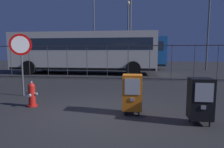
# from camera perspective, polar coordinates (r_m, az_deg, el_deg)

# --- Properties ---
(ground_plane) EXTENTS (60.00, 60.00, 0.00)m
(ground_plane) POSITION_cam_1_polar(r_m,az_deg,el_deg) (4.98, -5.28, -11.88)
(ground_plane) COLOR #262628
(fire_hydrant) EXTENTS (0.33, 0.31, 0.75)m
(fire_hydrant) POSITION_cam_1_polar(r_m,az_deg,el_deg) (5.99, -23.13, -5.76)
(fire_hydrant) COLOR red
(fire_hydrant) RESTS_ON ground_plane
(newspaper_box_primary) EXTENTS (0.48, 0.42, 1.02)m
(newspaper_box_primary) POSITION_cam_1_polar(r_m,az_deg,el_deg) (4.80, 6.19, -5.54)
(newspaper_box_primary) COLOR black
(newspaper_box_primary) RESTS_ON ground_plane
(newspaper_box_secondary) EXTENTS (0.48, 0.42, 1.02)m
(newspaper_box_secondary) POSITION_cam_1_polar(r_m,az_deg,el_deg) (4.56, 25.22, -6.79)
(newspaper_box_secondary) COLOR black
(newspaper_box_secondary) RESTS_ON ground_plane
(stop_sign) EXTENTS (0.71, 0.31, 2.23)m
(stop_sign) POSITION_cam_1_polar(r_m,az_deg,el_deg) (7.49, -25.86, 6.11)
(stop_sign) COLOR #4C4F54
(stop_sign) RESTS_ON ground_plane
(fence_barrier) EXTENTS (18.03, 0.04, 2.00)m
(fence_barrier) POSITION_cam_1_polar(r_m,az_deg,el_deg) (10.78, 1.70, 3.59)
(fence_barrier) COLOR #2D2D33
(fence_barrier) RESTS_ON ground_plane
(bus_near) EXTENTS (10.53, 2.89, 3.00)m
(bus_near) POSITION_cam_1_polar(r_m,az_deg,el_deg) (14.25, -8.55, 7.01)
(bus_near) COLOR beige
(bus_near) RESTS_ON ground_plane
(bus_far) EXTENTS (10.60, 3.14, 3.00)m
(bus_far) POSITION_cam_1_polar(r_m,az_deg,el_deg) (18.22, -0.93, 6.96)
(bus_far) COLOR #19519E
(bus_far) RESTS_ON ground_plane
(street_light_near_left) EXTENTS (0.32, 0.32, 6.28)m
(street_light_near_left) POSITION_cam_1_polar(r_m,az_deg,el_deg) (18.15, 4.89, 13.19)
(street_light_near_left) COLOR #4C4F54
(street_light_near_left) RESTS_ON ground_plane
(street_light_near_right) EXTENTS (0.32, 0.32, 8.34)m
(street_light_near_right) POSITION_cam_1_polar(r_m,az_deg,el_deg) (20.61, -5.52, 15.37)
(street_light_near_right) COLOR #4C4F54
(street_light_near_right) RESTS_ON ground_plane
(street_light_far_left) EXTENTS (0.32, 0.32, 7.48)m
(street_light_far_left) POSITION_cam_1_polar(r_m,az_deg,el_deg) (18.75, 27.24, 14.22)
(street_light_far_left) COLOR #4C4F54
(street_light_far_left) RESTS_ON ground_plane
(street_light_far_right) EXTENTS (0.32, 0.32, 6.42)m
(street_light_far_right) POSITION_cam_1_polar(r_m,az_deg,el_deg) (15.77, 5.61, 14.48)
(street_light_far_right) COLOR #4C4F54
(street_light_far_right) RESTS_ON ground_plane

